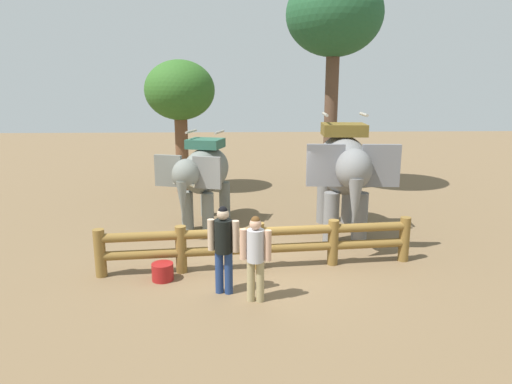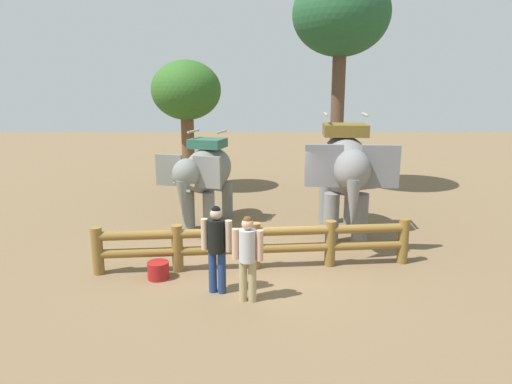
# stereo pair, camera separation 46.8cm
# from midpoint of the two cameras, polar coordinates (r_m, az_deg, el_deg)

# --- Properties ---
(ground_plane) EXTENTS (60.00, 60.00, 0.00)m
(ground_plane) POSITION_cam_midpoint_polar(r_m,az_deg,el_deg) (10.72, -0.99, -8.87)
(ground_plane) COLOR brown
(log_fence) EXTENTS (7.02, 0.88, 1.05)m
(log_fence) POSITION_cam_midpoint_polar(r_m,az_deg,el_deg) (10.28, -0.98, -6.24)
(log_fence) COLOR brown
(log_fence) RESTS_ON ground
(elephant_near_left) EXTENTS (2.17, 3.27, 2.74)m
(elephant_near_left) POSITION_cam_midpoint_polar(r_m,az_deg,el_deg) (13.28, -7.50, 2.28)
(elephant_near_left) COLOR slate
(elephant_near_left) RESTS_ON ground
(elephant_center) EXTENTS (2.18, 3.84, 3.28)m
(elephant_center) POSITION_cam_midpoint_polar(r_m,az_deg,el_deg) (12.45, 9.70, 2.90)
(elephant_center) COLOR slate
(elephant_center) RESTS_ON ground
(tourist_woman_in_black) EXTENTS (0.59, 0.38, 1.68)m
(tourist_woman_in_black) POSITION_cam_midpoint_polar(r_m,az_deg,el_deg) (8.64, -1.63, -7.52)
(tourist_woman_in_black) COLOR tan
(tourist_woman_in_black) RESTS_ON ground
(tourist_man_in_blue) EXTENTS (0.61, 0.41, 1.77)m
(tourist_man_in_blue) POSITION_cam_midpoint_polar(r_m,az_deg,el_deg) (8.99, -5.54, -6.37)
(tourist_man_in_blue) COLOR navy
(tourist_man_in_blue) RESTS_ON ground
(tree_far_left) EXTENTS (3.46, 3.46, 7.92)m
(tree_far_left) POSITION_cam_midpoint_polar(r_m,az_deg,el_deg) (17.73, 8.84, 20.44)
(tree_far_left) COLOR brown
(tree_far_left) RESTS_ON ground
(tree_back_center) EXTENTS (2.56, 2.56, 4.90)m
(tree_back_center) POSITION_cam_midpoint_polar(r_m,az_deg,el_deg) (17.57, -10.15, 11.92)
(tree_back_center) COLOR brown
(tree_back_center) RESTS_ON ground
(feed_bucket) EXTENTS (0.45, 0.45, 0.37)m
(feed_bucket) POSITION_cam_midpoint_polar(r_m,az_deg,el_deg) (10.07, -12.78, -9.59)
(feed_bucket) COLOR maroon
(feed_bucket) RESTS_ON ground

